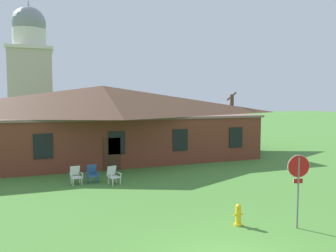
{
  "coord_description": "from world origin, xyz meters",
  "views": [
    {
      "loc": [
        -4.46,
        -7.16,
        4.54
      ],
      "look_at": [
        1.49,
        8.58,
        3.21
      ],
      "focal_mm": 35.73,
      "sensor_mm": 36.0,
      "label": 1
    }
  ],
  "objects_px": {
    "lawn_chair_by_porch": "(76,175)",
    "fire_hydrant": "(238,215)",
    "lawn_chair_near_door": "(92,173)",
    "stop_sign": "(298,176)",
    "lawn_chair_left_end": "(113,175)"
  },
  "relations": [
    {
      "from": "stop_sign",
      "to": "fire_hydrant",
      "type": "distance_m",
      "value": 2.53
    },
    {
      "from": "lawn_chair_near_door",
      "to": "lawn_chair_by_porch",
      "type": "bearing_deg",
      "value": -175.46
    },
    {
      "from": "stop_sign",
      "to": "lawn_chair_near_door",
      "type": "bearing_deg",
      "value": 122.23
    },
    {
      "from": "stop_sign",
      "to": "lawn_chair_near_door",
      "type": "height_order",
      "value": "stop_sign"
    },
    {
      "from": "stop_sign",
      "to": "fire_hydrant",
      "type": "bearing_deg",
      "value": 152.21
    },
    {
      "from": "lawn_chair_by_porch",
      "to": "stop_sign",
      "type": "bearing_deg",
      "value": -53.78
    },
    {
      "from": "lawn_chair_by_porch",
      "to": "fire_hydrant",
      "type": "relative_size",
      "value": 1.21
    },
    {
      "from": "lawn_chair_left_end",
      "to": "fire_hydrant",
      "type": "height_order",
      "value": "lawn_chair_left_end"
    },
    {
      "from": "stop_sign",
      "to": "lawn_chair_near_door",
      "type": "xyz_separation_m",
      "value": [
        -5.84,
        9.26,
        -1.36
      ]
    },
    {
      "from": "stop_sign",
      "to": "lawn_chair_near_door",
      "type": "relative_size",
      "value": 2.74
    },
    {
      "from": "lawn_chair_near_door",
      "to": "lawn_chair_left_end",
      "type": "xyz_separation_m",
      "value": [
        1.0,
        -0.76,
        0.0
      ]
    },
    {
      "from": "stop_sign",
      "to": "lawn_chair_left_end",
      "type": "distance_m",
      "value": 9.87
    },
    {
      "from": "fire_hydrant",
      "to": "lawn_chair_left_end",
      "type": "bearing_deg",
      "value": 111.83
    },
    {
      "from": "lawn_chair_near_door",
      "to": "lawn_chair_left_end",
      "type": "distance_m",
      "value": 1.26
    },
    {
      "from": "stop_sign",
      "to": "lawn_chair_by_porch",
      "type": "bearing_deg",
      "value": 126.22
    }
  ]
}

